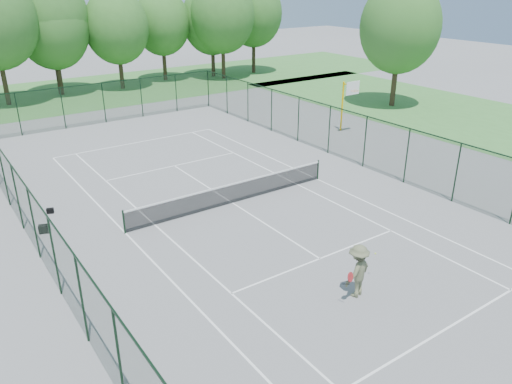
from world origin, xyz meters
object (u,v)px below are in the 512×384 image
Objects in this scene: basketball_goal at (348,96)px; tennis_player at (358,271)px; tennis_net at (232,192)px; sports_bag_a at (44,229)px.

basketball_goal is 1.66× the size of tennis_player.
tennis_net is 14.52m from basketball_goal.
sports_bag_a is 0.21× the size of tennis_player.
basketball_goal is at bearing 23.52° from tennis_net.
tennis_net reaches higher than sports_bag_a.
sports_bag_a is at bearing 125.12° from tennis_player.
tennis_net is 8.58m from sports_bag_a.
tennis_player is (-0.60, -8.93, 0.40)m from tennis_net.
basketball_goal is 21.96m from sports_bag_a.
tennis_net is 24.28× the size of sports_bag_a.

